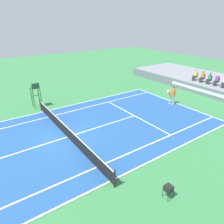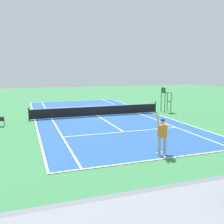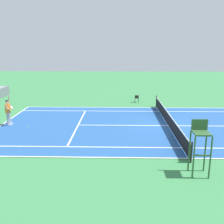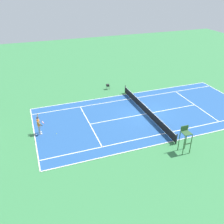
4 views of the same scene
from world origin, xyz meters
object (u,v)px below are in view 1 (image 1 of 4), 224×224
at_px(spectator_seated_0, 195,75).
at_px(spectator_seated_2, 209,79).
at_px(spectator_seated_1, 202,77).
at_px(umpire_chair, 36,92).
at_px(tennis_player, 173,95).
at_px(spectator_seated_3, 217,80).
at_px(tennis_ball, 157,105).
at_px(ball_hopper, 169,188).

relative_size(spectator_seated_0, spectator_seated_2, 1.00).
xyz_separation_m(spectator_seated_0, spectator_seated_1, (0.97, 0.00, 0.00)).
xyz_separation_m(spectator_seated_1, umpire_chair, (-6.01, -17.73, -0.08)).
bearing_deg(tennis_player, spectator_seated_0, 107.29).
height_order(spectator_seated_0, umpire_chair, umpire_chair).
distance_m(spectator_seated_3, tennis_player, 6.46).
distance_m(spectator_seated_3, tennis_ball, 8.13).
xyz_separation_m(spectator_seated_0, tennis_player, (1.99, -6.38, -0.64)).
bearing_deg(tennis_ball, ball_hopper, -43.83).
xyz_separation_m(umpire_chair, ball_hopper, (14.99, 1.70, -0.98)).
bearing_deg(umpire_chair, spectator_seated_1, 71.29).
bearing_deg(tennis_ball, spectator_seated_2, 86.93).
height_order(tennis_player, umpire_chair, umpire_chair).
height_order(spectator_seated_3, umpire_chair, umpire_chair).
bearing_deg(spectator_seated_3, tennis_ball, -99.41).
distance_m(spectator_seated_0, tennis_ball, 8.15).
relative_size(umpire_chair, ball_hopper, 3.49).
height_order(spectator_seated_0, tennis_ball, spectator_seated_0).
bearing_deg(spectator_seated_2, tennis_player, -88.77).
xyz_separation_m(spectator_seated_0, ball_hopper, (9.95, -16.04, -1.07)).
bearing_deg(ball_hopper, spectator_seated_0, 121.81).
distance_m(tennis_player, ball_hopper, 12.52).
height_order(spectator_seated_1, spectator_seated_2, same).
bearing_deg(spectator_seated_0, tennis_ball, -79.70).
height_order(spectator_seated_1, spectator_seated_3, same).
distance_m(tennis_ball, umpire_chair, 11.90).
relative_size(tennis_player, umpire_chair, 0.85).
relative_size(tennis_player, ball_hopper, 2.98).
relative_size(spectator_seated_0, spectator_seated_1, 1.00).
height_order(spectator_seated_0, spectator_seated_2, same).
bearing_deg(spectator_seated_3, umpire_chair, -113.66).
xyz_separation_m(tennis_ball, ball_hopper, (8.52, -8.18, 0.54)).
distance_m(spectator_seated_2, ball_hopper, 18.00).
distance_m(spectator_seated_2, tennis_ball, 8.03).
xyz_separation_m(spectator_seated_2, umpire_chair, (-6.89, -17.73, -0.08)).
xyz_separation_m(spectator_seated_1, tennis_ball, (0.46, -7.86, -1.61)).
bearing_deg(spectator_seated_3, spectator_seated_2, 180.00).
distance_m(spectator_seated_0, spectator_seated_2, 1.85).
bearing_deg(umpire_chair, spectator_seated_2, 68.77).
relative_size(spectator_seated_0, umpire_chair, 0.52).
height_order(spectator_seated_3, ball_hopper, spectator_seated_3).
xyz_separation_m(spectator_seated_3, umpire_chair, (-7.77, -17.73, -0.08)).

